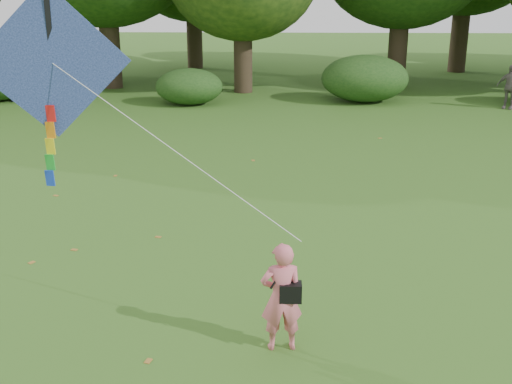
{
  "coord_description": "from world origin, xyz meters",
  "views": [
    {
      "loc": [
        -0.63,
        -8.06,
        4.94
      ],
      "look_at": [
        -0.92,
        2.0,
        1.5
      ],
      "focal_mm": 45.0,
      "sensor_mm": 36.0,
      "label": 1
    }
  ],
  "objects_px": {
    "man_kite_flyer": "(281,297)",
    "bystander_right": "(510,87)",
    "bystander_left": "(18,82)",
    "flying_kite": "(52,66)"
  },
  "relations": [
    {
      "from": "man_kite_flyer",
      "to": "flying_kite",
      "type": "distance_m",
      "value": 4.81
    },
    {
      "from": "bystander_left",
      "to": "flying_kite",
      "type": "distance_m",
      "value": 17.78
    },
    {
      "from": "man_kite_flyer",
      "to": "bystander_right",
      "type": "xyz_separation_m",
      "value": [
        8.85,
        16.9,
        0.06
      ]
    },
    {
      "from": "bystander_left",
      "to": "flying_kite",
      "type": "xyz_separation_m",
      "value": [
        7.03,
        -16.09,
        2.84
      ]
    },
    {
      "from": "man_kite_flyer",
      "to": "bystander_left",
      "type": "height_order",
      "value": "bystander_left"
    },
    {
      "from": "man_kite_flyer",
      "to": "bystander_right",
      "type": "height_order",
      "value": "bystander_right"
    },
    {
      "from": "bystander_left",
      "to": "flying_kite",
      "type": "relative_size",
      "value": 0.33
    },
    {
      "from": "bystander_left",
      "to": "bystander_right",
      "type": "height_order",
      "value": "bystander_right"
    },
    {
      "from": "bystander_left",
      "to": "man_kite_flyer",
      "type": "bearing_deg",
      "value": -98.82
    },
    {
      "from": "bystander_left",
      "to": "bystander_right",
      "type": "xyz_separation_m",
      "value": [
        19.32,
        -0.98,
        0.05
      ]
    }
  ]
}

